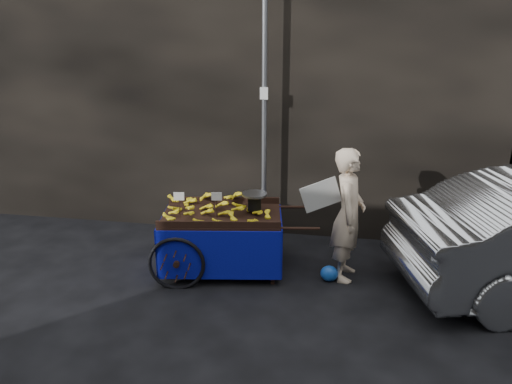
# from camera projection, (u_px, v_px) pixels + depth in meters

# --- Properties ---
(ground) EXTENTS (80.00, 80.00, 0.00)m
(ground) POSITION_uv_depth(u_px,v_px,m) (228.00, 274.00, 7.11)
(ground) COLOR black
(ground) RESTS_ON ground
(building_wall) EXTENTS (13.50, 2.00, 5.00)m
(building_wall) POSITION_uv_depth(u_px,v_px,m) (282.00, 78.00, 8.69)
(building_wall) COLOR black
(building_wall) RESTS_ON ground
(street_pole) EXTENTS (0.12, 0.10, 4.00)m
(street_pole) POSITION_uv_depth(u_px,v_px,m) (264.00, 119.00, 7.64)
(street_pole) COLOR slate
(street_pole) RESTS_ON ground
(banana_cart) EXTENTS (2.41, 1.38, 1.24)m
(banana_cart) POSITION_uv_depth(u_px,v_px,m) (218.00, 220.00, 7.00)
(banana_cart) COLOR black
(banana_cart) RESTS_ON ground
(vendor) EXTENTS (0.91, 0.71, 1.85)m
(vendor) POSITION_uv_depth(u_px,v_px,m) (348.00, 215.00, 6.76)
(vendor) COLOR beige
(vendor) RESTS_ON ground
(plastic_bag) EXTENTS (0.25, 0.20, 0.22)m
(plastic_bag) POSITION_uv_depth(u_px,v_px,m) (329.00, 274.00, 6.88)
(plastic_bag) COLOR #174BAE
(plastic_bag) RESTS_ON ground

